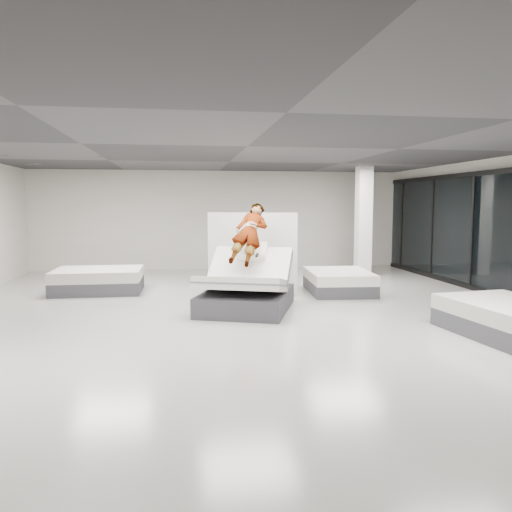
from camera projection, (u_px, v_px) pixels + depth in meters
name	position (u px, v px, depth m)	size (l,w,h in m)	color
room	(248.00, 232.00, 9.48)	(14.00, 14.04, 3.20)	#B0AFA6
hero_bed	(247.00, 289.00, 10.02)	(2.30, 2.63, 1.34)	#36353A
person	(250.00, 243.00, 10.24)	(0.62, 0.40, 1.69)	slate
remote	(257.00, 255.00, 9.87)	(0.05, 0.14, 0.03)	black
divider_panel	(252.00, 254.00, 11.65)	(2.12, 0.10, 1.93)	silver
flat_bed_right_far	(339.00, 282.00, 12.02)	(1.56, 2.00, 0.52)	#36353A
flat_bed_right_near	(509.00, 319.00, 8.09)	(1.73, 2.18, 0.55)	#36353A
flat_bed_left_far	(98.00, 280.00, 12.08)	(2.06, 1.55, 0.56)	#36353A
column	(363.00, 222.00, 14.50)	(0.40, 0.40, 3.20)	white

